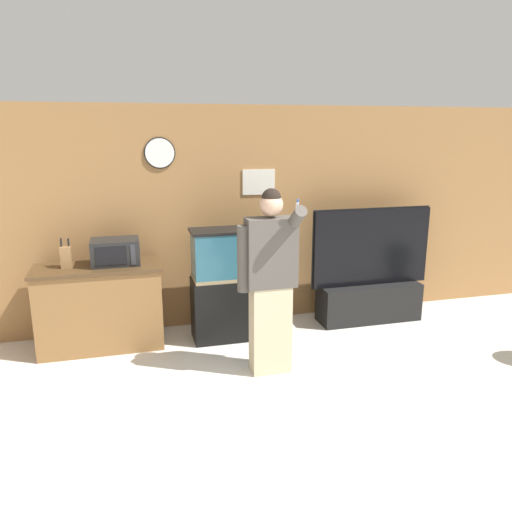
% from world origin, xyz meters
% --- Properties ---
extents(ground_plane, '(18.00, 18.00, 0.00)m').
position_xyz_m(ground_plane, '(0.00, 0.00, 0.00)').
color(ground_plane, beige).
extents(wall_back_paneled, '(10.00, 0.08, 2.60)m').
position_xyz_m(wall_back_paneled, '(-0.00, 3.21, 1.30)').
color(wall_back_paneled, olive).
rests_on(wall_back_paneled, ground_plane).
extents(counter_island, '(1.33, 0.58, 0.92)m').
position_xyz_m(counter_island, '(-1.51, 2.78, 0.46)').
color(counter_island, brown).
rests_on(counter_island, ground_plane).
extents(microwave, '(0.50, 0.36, 0.27)m').
position_xyz_m(microwave, '(-1.32, 2.82, 1.06)').
color(microwave, black).
rests_on(microwave, counter_island).
extents(knife_block, '(0.10, 0.10, 0.31)m').
position_xyz_m(knife_block, '(-1.82, 2.80, 1.04)').
color(knife_block, olive).
rests_on(knife_block, counter_island).
extents(aquarium_on_stand, '(1.10, 0.41, 1.27)m').
position_xyz_m(aquarium_on_stand, '(0.02, 2.69, 0.63)').
color(aquarium_on_stand, black).
rests_on(aquarium_on_stand, ground_plane).
extents(tv_on_stand, '(1.52, 0.40, 1.41)m').
position_xyz_m(tv_on_stand, '(1.68, 2.77, 0.41)').
color(tv_on_stand, black).
rests_on(tv_on_stand, ground_plane).
extents(person_standing, '(0.57, 0.43, 1.81)m').
position_xyz_m(person_standing, '(0.10, 1.78, 0.94)').
color(person_standing, '#BCAD89').
rests_on(person_standing, ground_plane).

